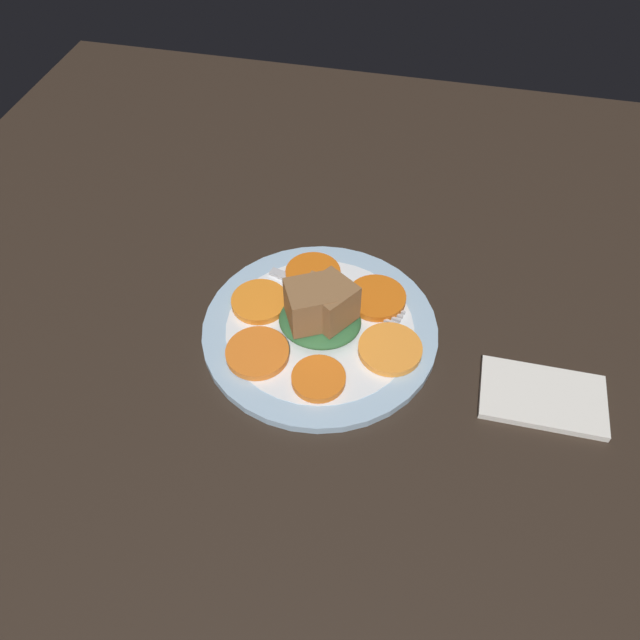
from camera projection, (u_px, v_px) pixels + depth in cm
name	position (u px, v px, depth cm)	size (l,w,h in cm)	color
table_slab	(320.00, 337.00, 71.96)	(120.00, 120.00, 2.00)	black
plate	(320.00, 329.00, 70.81)	(26.65, 26.65, 1.05)	#99B7D1
carrot_slice_0	(390.00, 349.00, 67.67)	(7.00, 7.00, 0.83)	orange
carrot_slice_1	(377.00, 298.00, 72.62)	(6.87, 6.87, 0.83)	#D56013
carrot_slice_2	(313.00, 273.00, 75.24)	(6.67, 6.67, 0.83)	#D55F13
carrot_slice_3	(260.00, 301.00, 72.23)	(6.58, 6.58, 0.83)	orange
carrot_slice_4	(257.00, 353.00, 67.33)	(6.91, 6.91, 0.83)	orange
carrot_slice_5	(319.00, 379.00, 65.11)	(5.73, 5.73, 0.83)	orange
center_pile	(319.00, 310.00, 67.83)	(9.28, 8.36, 6.61)	#2D6033
fork	(338.00, 296.00, 73.14)	(16.99, 5.90, 0.40)	#B2B2B7
napkin	(543.00, 397.00, 64.96)	(12.87, 7.72, 0.80)	silver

